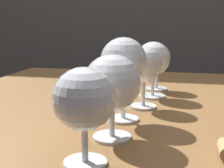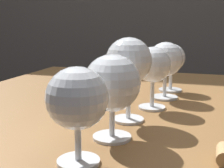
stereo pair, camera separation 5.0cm
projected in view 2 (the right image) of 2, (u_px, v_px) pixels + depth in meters
dining_table at (171, 147)px, 0.74m from camera, size 1.10×0.92×0.76m
wine_glass_white at (77, 100)px, 0.41m from camera, size 0.08×0.08×0.13m
wine_glass_amber at (112, 85)px, 0.50m from camera, size 0.09×0.09×0.14m
wine_glass_cabernet at (129, 63)px, 0.59m from camera, size 0.09×0.09×0.16m
wine_glass_chardonnay at (153, 66)px, 0.67m from camera, size 0.08×0.08×0.14m
wine_glass_pinot at (165, 61)px, 0.76m from camera, size 0.08×0.08×0.14m
wine_glass_rose at (171, 59)px, 0.85m from camera, size 0.07×0.07×0.13m
cork at (224, 154)px, 0.43m from camera, size 0.02×0.04×0.02m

